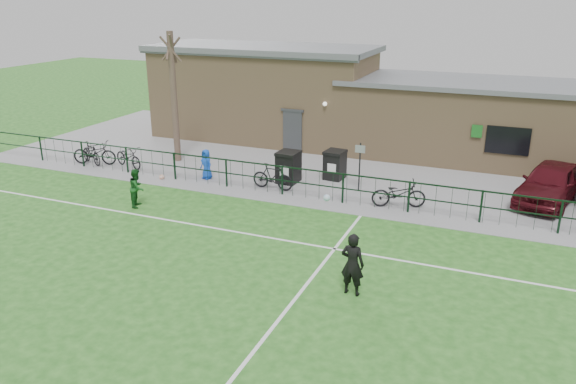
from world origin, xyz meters
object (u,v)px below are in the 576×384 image
at_px(wheelie_bin_left, 288,168).
at_px(bicycle_d, 273,177).
at_px(wheelie_bin_right, 335,166).
at_px(bicycle_e, 399,194).
at_px(bicycle_b, 91,153).
at_px(bicycle_c, 128,157).
at_px(ball_ground, 162,177).
at_px(bare_tree, 174,98).
at_px(bicycle_a, 95,153).
at_px(outfield_player, 137,188).
at_px(spectator_child, 206,164).
at_px(sign_post, 360,167).
at_px(car_maroon, 551,183).

relative_size(wheelie_bin_left, bicycle_d, 0.70).
bearing_deg(wheelie_bin_right, bicycle_e, -30.92).
height_order(bicycle_b, bicycle_c, bicycle_b).
bearing_deg(ball_ground, bicycle_c, 159.42).
bearing_deg(bicycle_c, bicycle_e, -71.49).
bearing_deg(bare_tree, bicycle_a, -147.85).
height_order(bare_tree, outfield_player, bare_tree).
bearing_deg(wheelie_bin_right, outfield_player, -129.57).
distance_m(wheelie_bin_right, bicycle_d, 2.98).
height_order(wheelie_bin_right, outfield_player, outfield_player).
bearing_deg(bicycle_e, bicycle_d, 70.61).
distance_m(bicycle_b, spectator_child, 6.09).
bearing_deg(ball_ground, wheelie_bin_left, 18.65).
distance_m(wheelie_bin_left, spectator_child, 3.55).
distance_m(wheelie_bin_right, spectator_child, 5.51).
distance_m(wheelie_bin_left, outfield_player, 6.31).
xyz_separation_m(wheelie_bin_right, bicycle_a, (-11.01, -2.24, -0.03)).
height_order(outfield_player, ball_ground, outfield_player).
relative_size(bicycle_a, bicycle_c, 1.10).
xyz_separation_m(wheelie_bin_right, bicycle_b, (-11.17, -2.29, -0.06)).
bearing_deg(bicycle_b, bicycle_e, -66.55).
bearing_deg(outfield_player, ball_ground, -0.59).
height_order(bicycle_e, ball_ground, bicycle_e).
distance_m(wheelie_bin_right, outfield_player, 8.31).
bearing_deg(bicycle_c, bicycle_a, 116.25).
relative_size(sign_post, outfield_player, 1.38).
bearing_deg(bicycle_b, car_maroon, -58.47).
bearing_deg(bicycle_a, ball_ground, -114.21).
height_order(wheelie_bin_right, bicycle_a, wheelie_bin_right).
relative_size(wheelie_bin_right, sign_post, 0.58).
bearing_deg(sign_post, bicycle_a, -175.08).
xyz_separation_m(bicycle_b, ball_ground, (4.33, -0.66, -0.43)).
bearing_deg(spectator_child, wheelie_bin_left, 36.20).
bearing_deg(wheelie_bin_right, bicycle_a, -163.75).
height_order(wheelie_bin_left, bicycle_a, wheelie_bin_left).
relative_size(sign_post, bicycle_d, 1.13).
xyz_separation_m(spectator_child, ball_ground, (-1.75, -0.82, -0.55)).
distance_m(sign_post, spectator_child, 6.57).
height_order(bicycle_c, ball_ground, bicycle_c).
height_order(car_maroon, bicycle_e, car_maroon).
xyz_separation_m(bare_tree, bicycle_a, (-3.22, -2.02, -2.43)).
bearing_deg(ball_ground, car_maroon, 12.45).
xyz_separation_m(bare_tree, wheelie_bin_left, (6.13, -0.98, -2.36)).
distance_m(spectator_child, outfield_player, 3.89).
height_order(bicycle_d, spectator_child, spectator_child).
bearing_deg(outfield_player, spectator_child, -30.22).
xyz_separation_m(bicycle_c, spectator_child, (4.15, -0.08, 0.15)).
bearing_deg(bare_tree, outfield_player, -70.89).
relative_size(bicycle_e, outfield_player, 1.38).
distance_m(bare_tree, ball_ground, 4.08).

